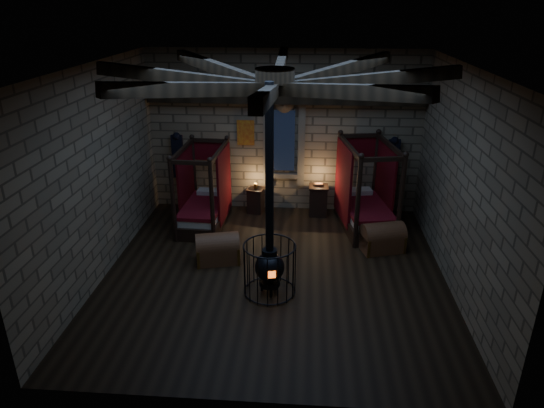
# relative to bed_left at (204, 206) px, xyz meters

# --- Properties ---
(room) EXTENTS (7.02, 7.02, 4.29)m
(room) POSITION_rel_bed_left_xyz_m (1.93, -2.19, 3.25)
(room) COLOR black
(room) RESTS_ON ground
(bed_left) EXTENTS (1.10, 1.97, 2.01)m
(bed_left) POSITION_rel_bed_left_xyz_m (0.00, 0.00, 0.00)
(bed_left) COLOR black
(bed_left) RESTS_ON ground
(bed_right) EXTENTS (1.42, 2.22, 2.16)m
(bed_right) POSITION_rel_bed_left_xyz_m (3.99, 0.16, 0.04)
(bed_right) COLOR black
(bed_right) RESTS_ON ground
(trunk_left) EXTENTS (1.03, 0.78, 0.67)m
(trunk_left) POSITION_rel_bed_left_xyz_m (0.66, -1.84, -0.20)
(trunk_left) COLOR brown
(trunk_left) RESTS_ON ground
(trunk_right) EXTENTS (1.06, 0.83, 0.68)m
(trunk_right) POSITION_rel_bed_left_xyz_m (4.29, -1.05, -0.19)
(trunk_right) COLOR brown
(trunk_right) RESTS_ON ground
(nightstand_left) EXTENTS (0.50, 0.48, 0.83)m
(nightstand_left) POSITION_rel_bed_left_xyz_m (1.20, 0.85, -0.15)
(nightstand_left) COLOR black
(nightstand_left) RESTS_ON ground
(nightstand_right) EXTENTS (0.51, 0.48, 0.88)m
(nightstand_right) POSITION_rel_bed_left_xyz_m (2.86, 0.82, -0.08)
(nightstand_right) COLOR black
(nightstand_right) RESTS_ON ground
(stove) EXTENTS (1.01, 1.01, 4.05)m
(stove) POSITION_rel_bed_left_xyz_m (1.88, -2.97, 0.13)
(stove) COLOR black
(stove) RESTS_ON ground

